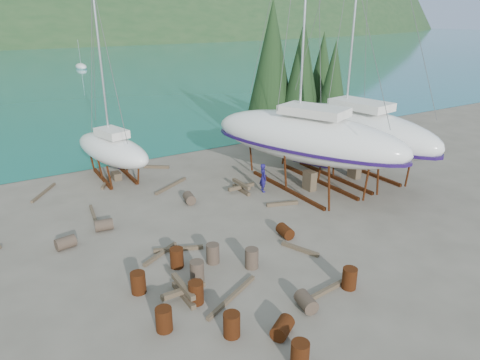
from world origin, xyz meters
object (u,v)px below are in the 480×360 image
large_sailboat_near (305,137)px  worker (263,178)px  small_sailboat_shore (112,149)px  large_sailboat_far (352,129)px

large_sailboat_near → worker: (-2.61, 0.67, -2.36)m
small_sailboat_shore → worker: (7.09, -7.20, -1.09)m
worker → large_sailboat_far: bearing=-78.0°
small_sailboat_shore → worker: size_ratio=6.74×
small_sailboat_shore → worker: 10.16m
large_sailboat_near → small_sailboat_shore: bearing=119.1°
large_sailboat_far → worker: large_sailboat_far is taller
large_sailboat_far → small_sailboat_shore: (-13.65, 7.80, -1.23)m
large_sailboat_far → small_sailboat_shore: 15.77m
large_sailboat_far → small_sailboat_shore: large_sailboat_far is taller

